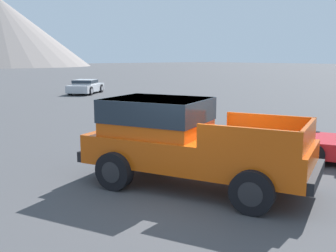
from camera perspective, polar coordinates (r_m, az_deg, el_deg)
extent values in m
plane|color=#424244|center=(8.83, 2.71, -9.26)|extent=(320.00, 320.00, 0.00)
cube|color=#CC4C0C|center=(8.84, 4.15, -3.73)|extent=(3.76, 5.33, 0.66)
cube|color=#CC4C0C|center=(9.12, -1.57, 1.47)|extent=(2.51, 2.72, 0.82)
cube|color=#1E2833|center=(9.09, -1.58, 2.39)|extent=(2.56, 2.77, 0.53)
cube|color=#CC4C0C|center=(7.42, 11.41, -2.05)|extent=(0.87, 1.86, 0.48)
cube|color=#CC4C0C|center=(9.19, 14.50, 0.13)|extent=(0.87, 1.86, 0.48)
cube|color=#CC4C0C|center=(8.13, 19.66, -1.38)|extent=(1.73, 0.82, 0.48)
cube|color=black|center=(10.11, -9.28, -3.31)|extent=(1.80, 0.90, 0.24)
cube|color=black|center=(8.30, 20.65, -6.78)|extent=(1.80, 0.90, 0.24)
cylinder|color=black|center=(8.81, -7.79, -6.47)|extent=(0.60, 0.89, 0.85)
cylinder|color=#232326|center=(8.81, -7.79, -6.47)|extent=(0.46, 0.55, 0.47)
cylinder|color=black|center=(10.45, -1.60, -3.76)|extent=(0.60, 0.89, 0.85)
cylinder|color=#232326|center=(10.45, -1.60, -3.76)|extent=(0.46, 0.55, 0.47)
cylinder|color=black|center=(7.57, 12.12, -9.37)|extent=(0.60, 0.89, 0.85)
cylinder|color=#232326|center=(7.57, 12.12, -9.37)|extent=(0.46, 0.55, 0.47)
cylinder|color=black|center=(9.43, 15.22, -5.63)|extent=(0.60, 0.89, 0.85)
cylinder|color=#232326|center=(9.43, 15.22, -5.63)|extent=(0.46, 0.55, 0.47)
cylinder|color=black|center=(11.26, 20.22, -3.91)|extent=(0.49, 0.68, 0.65)
cylinder|color=#9E9EA3|center=(11.26, 20.22, -3.91)|extent=(0.37, 0.42, 0.36)
cylinder|color=black|center=(12.96, 20.74, -2.18)|extent=(0.49, 0.68, 0.65)
cylinder|color=#9E9EA3|center=(12.96, 20.74, -2.18)|extent=(0.37, 0.42, 0.36)
cube|color=#B7BABF|center=(32.38, -11.84, 5.45)|extent=(4.26, 4.08, 0.56)
cube|color=#B7BABF|center=(32.26, -11.93, 6.27)|extent=(2.33, 2.32, 0.38)
cube|color=#1E2833|center=(32.25, -11.94, 6.35)|extent=(2.38, 2.36, 0.23)
cylinder|color=black|center=(33.89, -12.43, 5.40)|extent=(0.65, 0.61, 0.67)
cylinder|color=#9E9EA3|center=(33.89, -12.43, 5.40)|extent=(0.43, 0.42, 0.37)
cylinder|color=black|center=(33.33, -9.71, 5.41)|extent=(0.65, 0.61, 0.67)
cylinder|color=#9E9EA3|center=(33.33, -9.71, 5.41)|extent=(0.43, 0.42, 0.37)
cylinder|color=black|center=(31.50, -14.08, 5.00)|extent=(0.65, 0.61, 0.67)
cylinder|color=#9E9EA3|center=(31.50, -14.08, 5.00)|extent=(0.43, 0.42, 0.37)
cylinder|color=black|center=(30.90, -11.17, 5.02)|extent=(0.65, 0.61, 0.67)
cylinder|color=#9E9EA3|center=(30.90, -11.17, 5.02)|extent=(0.43, 0.42, 0.37)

